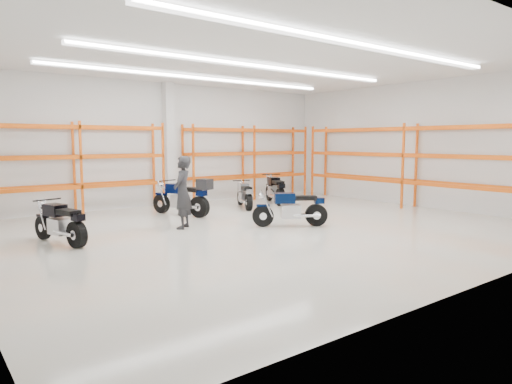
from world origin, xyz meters
TOP-DOWN VIEW (x-y plane):
  - ground at (0.00, 0.00)m, footprint 14.00×14.00m
  - room_shell at (0.00, 0.03)m, footprint 14.02×12.02m
  - motorcycle_main at (0.76, -0.22)m, footprint 1.84×1.28m
  - motorcycle_back_a at (-4.99, 1.37)m, footprint 0.82×2.01m
  - motorcycle_back_b at (-0.78, 3.22)m, footprint 1.14×2.29m
  - motorcycle_back_c at (1.74, 3.46)m, footprint 0.95×1.84m
  - motorcycle_back_d at (3.36, 3.71)m, footprint 1.10×2.09m
  - standing_man at (-1.84, 1.39)m, footprint 0.85×0.84m
  - structural_column at (0.00, 5.82)m, footprint 0.32×0.32m
  - pallet_racking_back_left at (-3.40, 5.48)m, footprint 5.67×0.87m
  - pallet_racking_back_right at (3.40, 5.48)m, footprint 5.67×0.87m
  - pallet_racking_side at (6.48, 0.00)m, footprint 0.87×9.07m

SIDE VIEW (x-z plane):
  - ground at x=0.00m, z-range 0.00..0.00m
  - motorcycle_back_c at x=1.74m, z-range -0.03..0.92m
  - motorcycle_back_a at x=-4.99m, z-range -0.03..0.97m
  - motorcycle_main at x=0.76m, z-range -0.03..1.00m
  - motorcycle_back_d at x=3.36m, z-range -0.03..1.06m
  - motorcycle_back_b at x=-0.78m, z-range -0.03..1.19m
  - standing_man at x=-1.84m, z-range 0.00..1.98m
  - pallet_racking_back_left at x=-3.40m, z-range 0.29..3.29m
  - pallet_racking_back_right at x=3.40m, z-range 0.29..3.29m
  - pallet_racking_side at x=6.48m, z-range 0.31..3.31m
  - structural_column at x=0.00m, z-range 0.00..4.50m
  - room_shell at x=0.00m, z-range 1.03..5.54m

